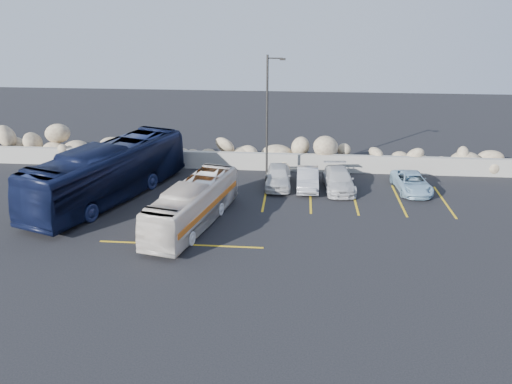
# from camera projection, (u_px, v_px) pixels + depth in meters

# --- Properties ---
(ground) EXTENTS (90.00, 90.00, 0.00)m
(ground) POSITION_uv_depth(u_px,v_px,m) (200.00, 247.00, 23.69)
(ground) COLOR black
(ground) RESTS_ON ground
(seawall) EXTENTS (60.00, 0.40, 1.20)m
(seawall) POSITION_uv_depth(u_px,v_px,m) (233.00, 161.00, 34.64)
(seawall) COLOR gray
(seawall) RESTS_ON ground
(riprap_pile) EXTENTS (54.00, 2.80, 2.60)m
(riprap_pile) POSITION_uv_depth(u_px,v_px,m) (235.00, 146.00, 35.51)
(riprap_pile) COLOR #977E63
(riprap_pile) RESTS_ON ground
(parking_lines) EXTENTS (18.16, 9.36, 0.01)m
(parking_lines) POSITION_uv_depth(u_px,v_px,m) (299.00, 206.00, 28.48)
(parking_lines) COLOR gold
(parking_lines) RESTS_ON ground
(lamppost) EXTENTS (1.14, 0.18, 8.00)m
(lamppost) POSITION_uv_depth(u_px,v_px,m) (268.00, 117.00, 30.79)
(lamppost) COLOR #2E2C29
(lamppost) RESTS_ON ground
(vintage_bus) EXTENTS (3.70, 8.47, 2.30)m
(vintage_bus) POSITION_uv_depth(u_px,v_px,m) (193.00, 204.00, 25.68)
(vintage_bus) COLOR silver
(vintage_bus) RESTS_ON ground
(tour_coach) EXTENTS (6.56, 12.11, 3.30)m
(tour_coach) POSITION_uv_depth(u_px,v_px,m) (109.00, 172.00, 29.01)
(tour_coach) COLOR black
(tour_coach) RESTS_ON ground
(car_a) EXTENTS (1.68, 3.96, 1.33)m
(car_a) POSITION_uv_depth(u_px,v_px,m) (278.00, 176.00, 31.34)
(car_a) COLOR silver
(car_a) RESTS_ON ground
(car_b) EXTENTS (1.34, 3.78, 1.24)m
(car_b) POSITION_uv_depth(u_px,v_px,m) (308.00, 179.00, 31.04)
(car_b) COLOR #A5A5A9
(car_b) RESTS_ON ground
(car_c) EXTENTS (2.00, 4.37, 1.24)m
(car_c) POSITION_uv_depth(u_px,v_px,m) (339.00, 180.00, 30.87)
(car_c) COLOR silver
(car_c) RESTS_ON ground
(car_d) EXTENTS (2.15, 4.12, 1.11)m
(car_d) POSITION_uv_depth(u_px,v_px,m) (412.00, 182.00, 30.58)
(car_d) COLOR #94BAD3
(car_d) RESTS_ON ground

